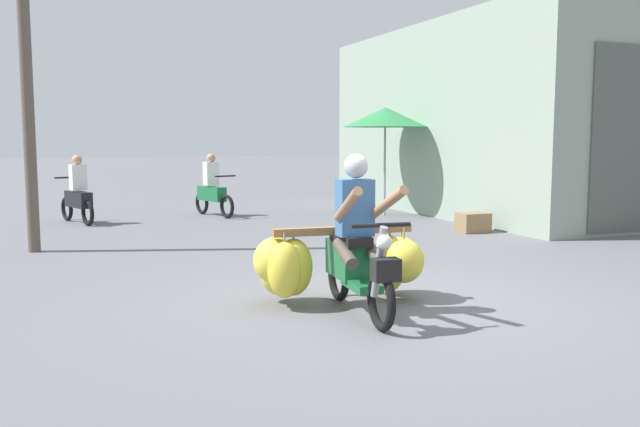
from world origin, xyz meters
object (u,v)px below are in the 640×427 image
motorbike_distant_ahead_left (212,191)px  utility_pole (26,70)px  motorbike_distant_ahead_right (78,196)px  market_umbrella_near_shop (385,117)px  produce_crate (473,223)px  motorbike_main_loaded (344,259)px

motorbike_distant_ahead_left → utility_pole: size_ratio=0.29×
motorbike_distant_ahead_right → market_umbrella_near_shop: market_umbrella_near_shop is taller
market_umbrella_near_shop → produce_crate: (0.22, -3.15, -2.03)m
motorbike_distant_ahead_right → market_umbrella_near_shop: (6.52, -0.92, 1.64)m
motorbike_distant_ahead_left → market_umbrella_near_shop: (3.67, -1.28, 1.64)m
produce_crate → utility_pole: utility_pole is taller
motorbike_main_loaded → market_umbrella_near_shop: size_ratio=0.79×
produce_crate → utility_pole: (-7.51, 0.68, 2.56)m
market_umbrella_near_shop → utility_pole: utility_pole is taller
utility_pole → market_umbrella_near_shop: bearing=18.7°
motorbike_main_loaded → produce_crate: (4.45, 4.13, -0.30)m
produce_crate → utility_pole: 7.97m
market_umbrella_near_shop → motorbike_distant_ahead_left: bearing=160.7°
motorbike_distant_ahead_right → produce_crate: motorbike_distant_ahead_right is taller
motorbike_distant_ahead_left → motorbike_distant_ahead_right: (-2.86, -0.37, 0.00)m
motorbike_distant_ahead_right → utility_pole: (-0.78, -3.38, 2.17)m
motorbike_distant_ahead_left → utility_pole: (-3.63, -3.75, 2.17)m
utility_pole → motorbike_distant_ahead_right: bearing=77.1°
motorbike_main_loaded → motorbike_distant_ahead_left: (0.57, 8.57, 0.08)m
market_umbrella_near_shop → utility_pole: 7.72m
motorbike_distant_ahead_right → market_umbrella_near_shop: size_ratio=0.64×
motorbike_distant_ahead_left → motorbike_main_loaded: bearing=-93.8°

